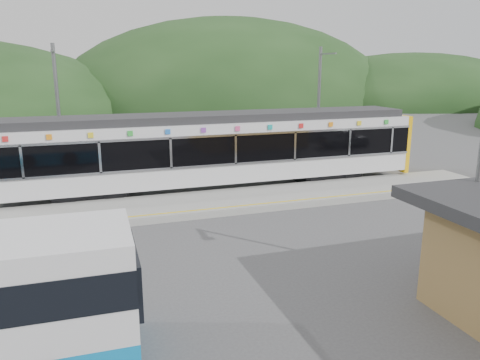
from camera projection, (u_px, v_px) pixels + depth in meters
name	position (u px, v px, depth m)	size (l,w,h in m)	color
ground	(258.00, 228.00, 17.66)	(120.00, 120.00, 0.00)	#4C4C4F
hills	(332.00, 183.00, 24.46)	(146.00, 149.00, 26.00)	#1E3D19
platform	(231.00, 201.00, 20.66)	(26.00, 3.20, 0.30)	#9E9E99
yellow_line	(240.00, 206.00, 19.43)	(26.00, 0.10, 0.01)	yellow
train	(217.00, 148.00, 22.73)	(20.44, 3.01, 3.74)	black
catenary_mast_west	(59.00, 115.00, 22.47)	(0.18, 1.80, 7.00)	slate
catenary_mast_east	(319.00, 107.00, 26.85)	(0.18, 1.80, 7.00)	slate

